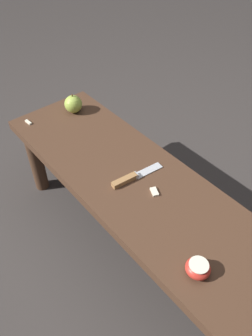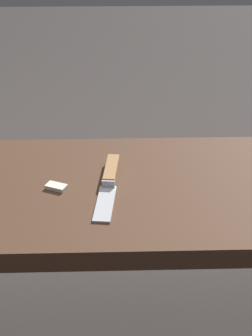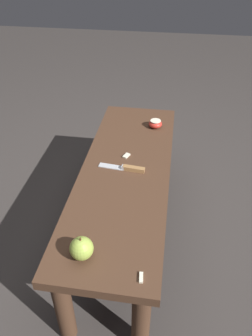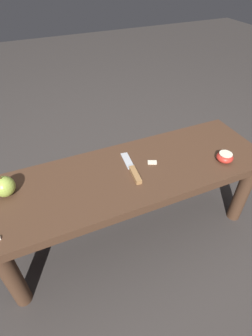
# 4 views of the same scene
# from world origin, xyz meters

# --- Properties ---
(ground_plane) EXTENTS (8.00, 8.00, 0.00)m
(ground_plane) POSITION_xyz_m (0.00, 0.00, 0.00)
(ground_plane) COLOR #383330
(wooden_bench) EXTENTS (1.26, 0.41, 0.42)m
(wooden_bench) POSITION_xyz_m (0.00, 0.00, 0.35)
(wooden_bench) COLOR #472D1E
(wooden_bench) RESTS_ON ground_plane
(knife) EXTENTS (0.05, 0.22, 0.02)m
(knife) POSITION_xyz_m (0.00, -0.01, 0.43)
(knife) COLOR #B7BABF
(knife) RESTS_ON wooden_bench
(apple_whole) EXTENTS (0.08, 0.08, 0.09)m
(apple_whole) POSITION_xyz_m (-0.50, 0.07, 0.46)
(apple_whole) COLOR #9EB747
(apple_whole) RESTS_ON wooden_bench
(apple_cut) EXTENTS (0.07, 0.07, 0.04)m
(apple_cut) POSITION_xyz_m (0.41, -0.10, 0.44)
(apple_cut) COLOR red
(apple_cut) RESTS_ON wooden_bench
(apple_slice_near_knife) EXTENTS (0.05, 0.04, 0.01)m
(apple_slice_near_knife) POSITION_xyz_m (0.11, 0.01, 0.42)
(apple_slice_near_knife) COLOR silver
(apple_slice_near_knife) RESTS_ON wooden_bench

